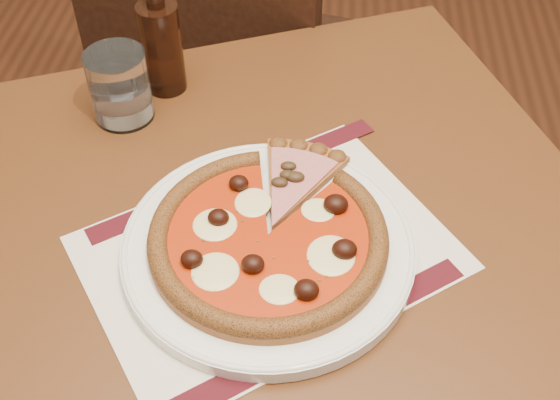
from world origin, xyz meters
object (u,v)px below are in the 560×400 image
object	(u,v)px
chair_far	(222,57)
water_glass	(120,86)
bottle	(161,43)
pizza	(268,236)
table	(279,280)
plate	(268,247)

from	to	relation	value
chair_far	water_glass	bearing A→B (deg)	95.01
water_glass	bottle	world-z (taller)	bottle
pizza	water_glass	size ratio (longest dim) A/B	2.71
table	pizza	bearing A→B (deg)	-102.44
table	water_glass	bearing A→B (deg)	140.31
pizza	plate	bearing A→B (deg)	78.06
water_glass	plate	bearing A→B (deg)	-45.86
plate	bottle	size ratio (longest dim) A/B	1.75
water_glass	bottle	bearing A→B (deg)	56.06
chair_far	bottle	world-z (taller)	chair_far
chair_far	water_glass	distance (m)	0.50
pizza	bottle	size ratio (longest dim) A/B	1.42
table	chair_far	xyz separation A→B (m)	(-0.17, 0.62, -0.10)
pizza	water_glass	xyz separation A→B (m)	(-0.23, 0.23, 0.02)
chair_far	plate	bearing A→B (deg)	117.29
table	plate	world-z (taller)	plate
table	chair_far	distance (m)	0.65
bottle	chair_far	bearing A→B (deg)	87.17
plate	pizza	world-z (taller)	pizza
table	plate	size ratio (longest dim) A/B	3.10
water_glass	bottle	xyz separation A→B (m)	(0.05, 0.07, 0.02)
table	chair_far	size ratio (longest dim) A/B	1.08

